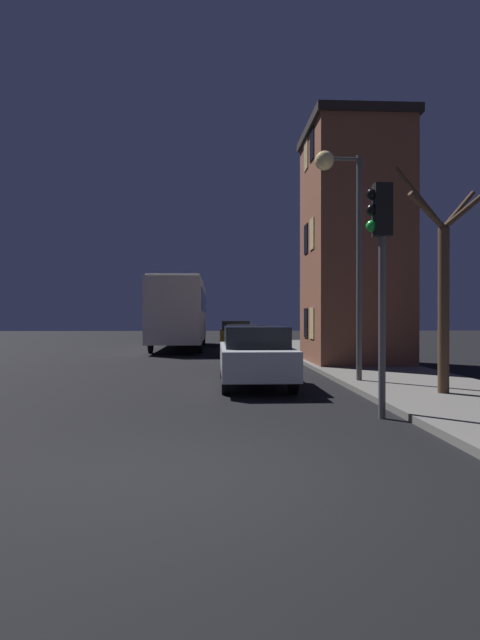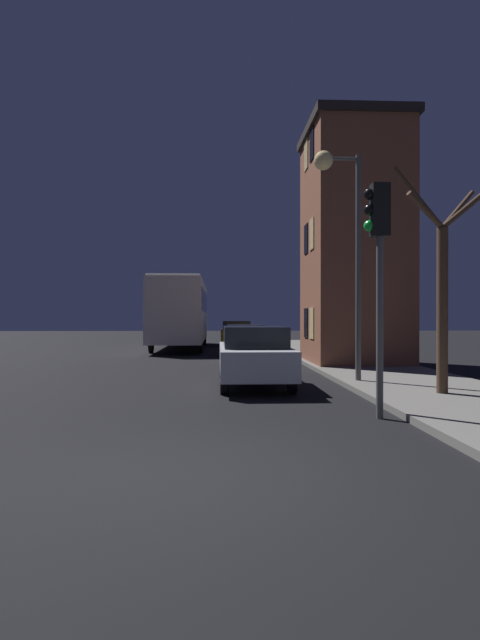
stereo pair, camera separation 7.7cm
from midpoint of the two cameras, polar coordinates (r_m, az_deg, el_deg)
name	(u,v)px [view 1 (the left image)]	position (r m, az deg, el deg)	size (l,w,h in m)	color
ground_plane	(201,476)	(5.71, -4.91, -17.34)	(120.00, 120.00, 0.00)	black
brick_building	(353,243)	(18.87, 12.72, 8.55)	(3.50, 4.25, 8.60)	brown
streetlamp	(342,212)	(13.23, 11.36, 12.05)	(1.21, 0.49, 5.83)	#4C4C4C
traffic_light	(380,250)	(8.91, 15.50, 7.76)	(0.43, 0.24, 4.01)	#4C4C4C
bare_tree	(445,283)	(11.46, 22.16, 3.93)	(2.20, 1.19, 4.88)	#473323
bus	(181,309)	(28.26, -6.86, 1.26)	(2.61, 11.55, 3.74)	beige
car_near_lane	(254,354)	(12.76, 1.49, -3.93)	(1.71, 4.62, 1.50)	#B7BABF
car_mid_lane	(245,340)	(21.39, 0.49, -2.34)	(1.73, 4.58, 1.42)	beige
car_far_lane	(235,333)	(30.95, -0.64, -1.45)	(1.87, 4.58, 1.53)	olive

